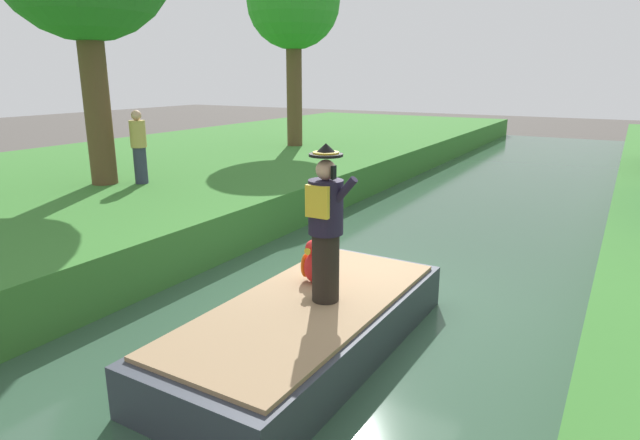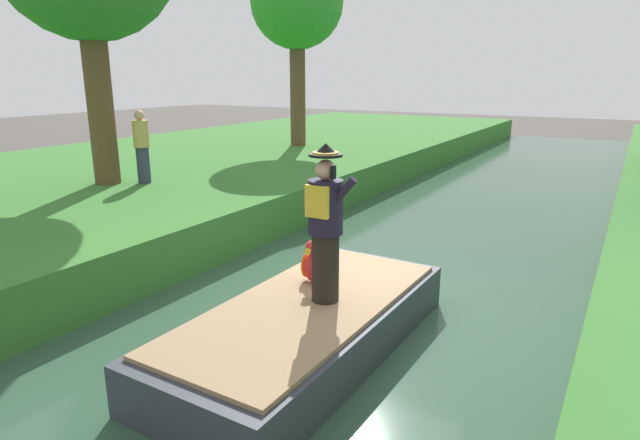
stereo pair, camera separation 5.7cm
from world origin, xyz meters
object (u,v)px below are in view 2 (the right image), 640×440
object	(u,v)px
boat	(307,327)
tree_slender	(297,4)
parrot_plush	(315,264)
person_pirate	(326,225)
person_bystander	(142,146)

from	to	relation	value
boat	tree_slender	world-z (taller)	tree_slender
boat	parrot_plush	distance (m)	0.87
boat	parrot_plush	bearing A→B (deg)	112.78
person_pirate	parrot_plush	bearing A→B (deg)	123.79
person_pirate	parrot_plush	world-z (taller)	person_pirate
boat	person_pirate	bearing A→B (deg)	51.09
boat	parrot_plush	size ratio (longest dim) A/B	7.42
boat	tree_slender	xyz separation A→B (m)	(-6.88, 10.54, 5.05)
boat	person_pirate	world-z (taller)	person_pirate
boat	tree_slender	distance (m)	13.56
boat	tree_slender	bearing A→B (deg)	123.13
person_pirate	person_bystander	bearing A→B (deg)	145.10
person_pirate	tree_slender	size ratio (longest dim) A/B	0.30
parrot_plush	person_bystander	xyz separation A→B (m)	(-6.01, 2.64, 0.80)
tree_slender	person_bystander	xyz separation A→B (m)	(0.61, -7.28, -3.69)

